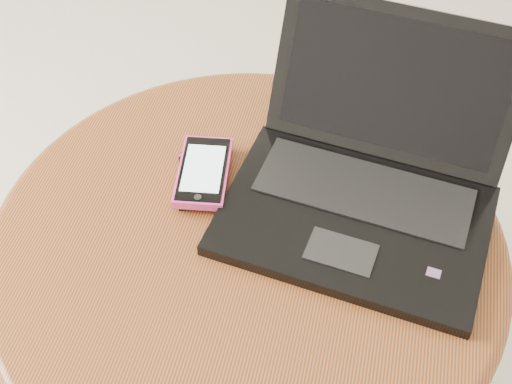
# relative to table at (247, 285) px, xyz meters

# --- Properties ---
(table) EXTENTS (0.69, 0.69, 0.55)m
(table) POSITION_rel_table_xyz_m (0.00, 0.00, 0.00)
(table) COLOR #4E200E
(table) RESTS_ON ground
(laptop) EXTENTS (0.38, 0.37, 0.21)m
(laptop) POSITION_rel_table_xyz_m (0.14, 0.10, 0.16)
(laptop) COLOR black
(laptop) RESTS_ON table
(phone_black) EXTENTS (0.08, 0.11, 0.01)m
(phone_black) POSITION_rel_table_xyz_m (-0.09, 0.08, 0.12)
(phone_black) COLOR black
(phone_black) RESTS_ON table
(phone_pink) EXTENTS (0.09, 0.14, 0.02)m
(phone_pink) POSITION_rel_table_xyz_m (-0.08, 0.08, 0.13)
(phone_pink) COLOR #D93886
(phone_pink) RESTS_ON phone_black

